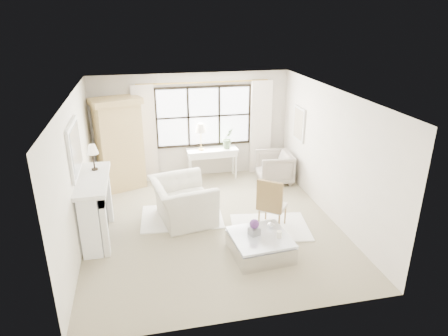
{
  "coord_description": "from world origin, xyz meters",
  "views": [
    {
      "loc": [
        -1.29,
        -7.09,
        4.12
      ],
      "look_at": [
        0.28,
        0.2,
        1.16
      ],
      "focal_mm": 32.0,
      "sensor_mm": 36.0,
      "label": 1
    }
  ],
  "objects_px": {
    "armoire": "(119,144)",
    "club_armchair": "(183,201)",
    "console_table": "(212,164)",
    "coffee_table": "(260,246)"
  },
  "relations": [
    {
      "from": "armoire",
      "to": "club_armchair",
      "type": "xyz_separation_m",
      "value": [
        1.27,
        -1.98,
        -0.71
      ]
    },
    {
      "from": "console_table",
      "to": "armoire",
      "type": "bearing_deg",
      "value": -178.69
    },
    {
      "from": "armoire",
      "to": "coffee_table",
      "type": "xyz_separation_m",
      "value": [
        2.46,
        -3.56,
        -0.96
      ]
    },
    {
      "from": "club_armchair",
      "to": "coffee_table",
      "type": "height_order",
      "value": "club_armchair"
    },
    {
      "from": "console_table",
      "to": "coffee_table",
      "type": "relative_size",
      "value": 1.22
    },
    {
      "from": "console_table",
      "to": "coffee_table",
      "type": "xyz_separation_m",
      "value": [
        0.18,
        -3.67,
        -0.22
      ]
    },
    {
      "from": "armoire",
      "to": "coffee_table",
      "type": "height_order",
      "value": "armoire"
    },
    {
      "from": "armoire",
      "to": "console_table",
      "type": "xyz_separation_m",
      "value": [
        2.28,
        0.11,
        -0.74
      ]
    },
    {
      "from": "armoire",
      "to": "club_armchair",
      "type": "bearing_deg",
      "value": -77.47
    },
    {
      "from": "club_armchair",
      "to": "coffee_table",
      "type": "xyz_separation_m",
      "value": [
        1.2,
        -1.58,
        -0.25
      ]
    }
  ]
}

